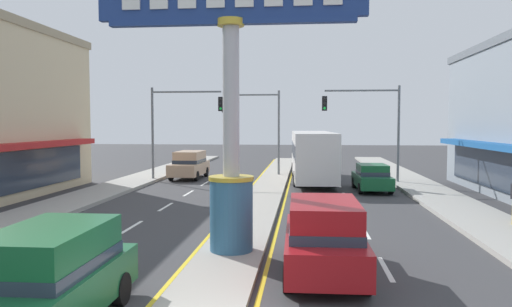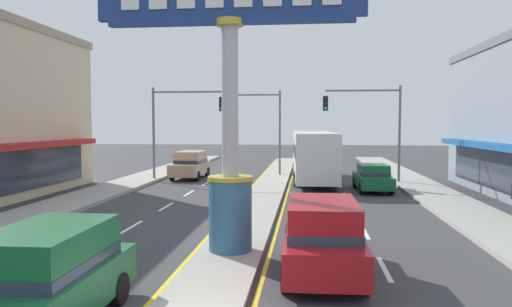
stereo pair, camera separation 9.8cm
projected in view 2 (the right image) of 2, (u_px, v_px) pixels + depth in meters
median_strip at (266, 193)px, 26.36m from camera, size 1.89×52.00×0.14m
sidewalk_left at (92, 196)px, 25.31m from camera, size 2.74×60.00×0.18m
sidewalk_right at (447, 201)px, 23.44m from camera, size 2.74×60.00×0.18m
lane_markings at (264, 198)px, 25.02m from camera, size 8.63×52.00×0.01m
district_sign at (230, 107)px, 13.95m from camera, size 7.66×1.31×8.07m
traffic_light_left_side at (179, 117)px, 32.07m from camera, size 4.86×0.46×6.20m
traffic_light_right_side at (371, 117)px, 30.62m from camera, size 4.86×0.46×6.20m
traffic_light_median_far at (259, 118)px, 35.30m from camera, size 4.20×0.46×6.20m
sedan_near_right_lane at (373, 177)px, 27.61m from camera, size 1.93×4.35×1.53m
suv_far_right_lane at (190, 164)px, 34.02m from camera, size 2.05×4.64×1.90m
bus_near_left_lane at (313, 153)px, 32.30m from camera, size 3.00×11.30×3.26m
suv_mid_left_lane at (45, 277)px, 9.01m from camera, size 2.00×4.62×1.90m
suv_far_left_oncoming at (322, 237)px, 12.26m from camera, size 2.03×4.63×1.90m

